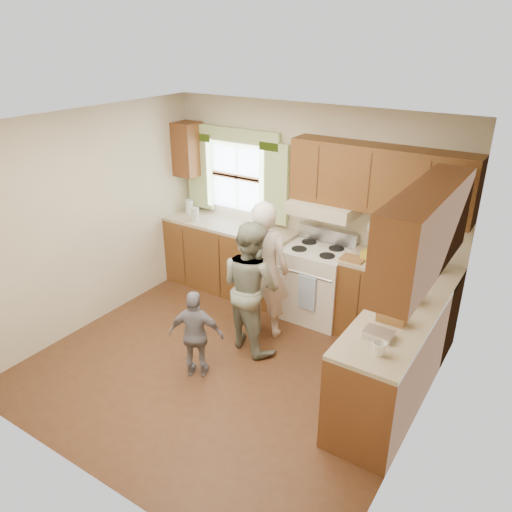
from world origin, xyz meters
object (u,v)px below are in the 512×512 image
Objects in this scene: woman_right at (251,287)px; child at (196,335)px; stove at (316,281)px; woman_left at (263,270)px.

woman_right is 0.80m from child.
woman_right is 1.55× the size of child.
stove is 0.73× the size of woman_right.
woman_right is at bearing -107.76° from stove.
stove is at bearing -134.92° from woman_left.
woman_right reaches higher than child.
woman_right is at bearing -127.79° from child.
woman_right is at bearing 76.35° from woman_left.
woman_left is 1.08m from child.
child is at bearing 93.90° from woman_right.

